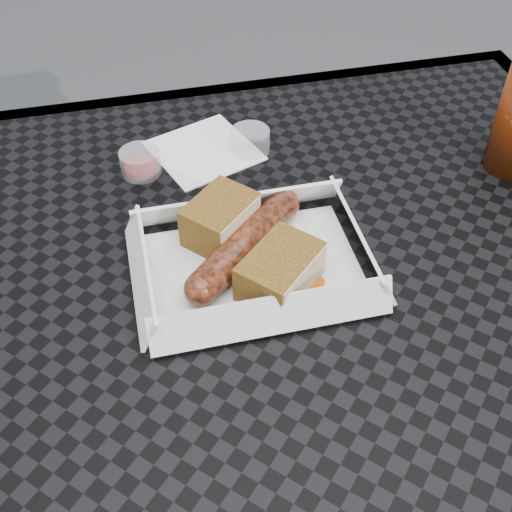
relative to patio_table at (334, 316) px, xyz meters
The scene contains 9 objects.
patio_table is the anchor object (origin of this frame).
food_tray 0.12m from the patio_table, 164.78° to the left, with size 0.22×0.15×0.00m, color white.
bratwurst 0.14m from the patio_table, 155.91° to the left, with size 0.15×0.14×0.04m.
bread_near 0.17m from the patio_table, 145.20° to the left, with size 0.08×0.05×0.05m, color brown.
bread_far 0.12m from the patio_table, behind, with size 0.09×0.06×0.04m, color brown.
veg_garnish 0.09m from the patio_table, behind, with size 0.03×0.03×0.00m.
napkin 0.28m from the patio_table, 113.44° to the left, with size 0.12×0.12×0.00m, color white.
condiment_cup_sauce 0.30m from the patio_table, 130.73° to the left, with size 0.05×0.05×0.03m, color maroon.
condiment_cup_empty 0.25m from the patio_table, 101.26° to the left, with size 0.05×0.05×0.03m, color silver.
Camera 1 is at (-0.19, -0.43, 1.24)m, focal length 45.00 mm.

